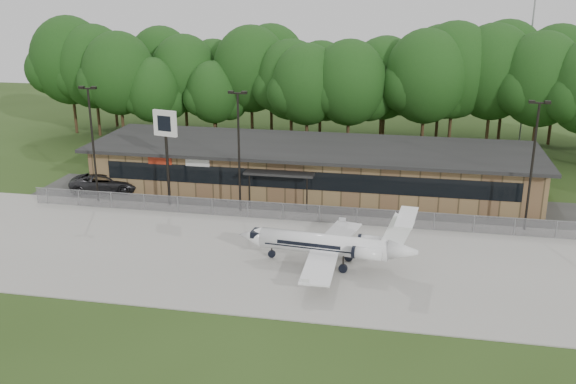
% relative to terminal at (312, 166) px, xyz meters
% --- Properties ---
extents(ground, '(160.00, 160.00, 0.00)m').
position_rel_terminal_xyz_m(ground, '(0.00, -23.94, -2.18)').
color(ground, '#2A4016').
rests_on(ground, ground).
extents(apron, '(64.00, 18.00, 0.08)m').
position_rel_terminal_xyz_m(apron, '(0.00, -15.94, -2.14)').
color(apron, '#9E9B93').
rests_on(apron, ground).
extents(parking_lot, '(50.00, 9.00, 0.06)m').
position_rel_terminal_xyz_m(parking_lot, '(0.00, -4.44, -2.15)').
color(parking_lot, '#383835').
rests_on(parking_lot, ground).
extents(terminal, '(41.00, 11.65, 4.30)m').
position_rel_terminal_xyz_m(terminal, '(0.00, 0.00, 0.00)').
color(terminal, olive).
rests_on(terminal, ground).
extents(fence, '(46.00, 0.04, 1.52)m').
position_rel_terminal_xyz_m(fence, '(0.00, -8.94, -1.40)').
color(fence, gray).
rests_on(fence, ground).
extents(treeline, '(72.00, 12.00, 15.00)m').
position_rel_terminal_xyz_m(treeline, '(0.00, 18.06, 5.32)').
color(treeline, black).
rests_on(treeline, ground).
extents(radio_mast, '(0.20, 0.20, 25.00)m').
position_rel_terminal_xyz_m(radio_mast, '(22.00, 24.06, 10.32)').
color(radio_mast, gray).
rests_on(radio_mast, ground).
extents(light_pole_left, '(1.55, 0.30, 10.23)m').
position_rel_terminal_xyz_m(light_pole_left, '(-18.00, -7.44, 3.80)').
color(light_pole_left, black).
rests_on(light_pole_left, ground).
extents(light_pole_mid, '(1.55, 0.30, 10.23)m').
position_rel_terminal_xyz_m(light_pole_mid, '(-5.00, -7.44, 3.80)').
color(light_pole_mid, black).
rests_on(light_pole_mid, ground).
extents(light_pole_right, '(1.55, 0.30, 10.23)m').
position_rel_terminal_xyz_m(light_pole_right, '(18.00, -7.44, 3.80)').
color(light_pole_right, black).
rests_on(light_pole_right, ground).
extents(business_jet, '(12.59, 11.24, 4.23)m').
position_rel_terminal_xyz_m(business_jet, '(3.89, -16.98, -0.66)').
color(business_jet, white).
rests_on(business_jet, ground).
extents(suv, '(6.98, 4.42, 1.80)m').
position_rel_terminal_xyz_m(suv, '(-18.61, -4.49, -1.28)').
color(suv, '#2E2E30').
rests_on(suv, ground).
extents(pole_sign, '(2.19, 0.75, 8.38)m').
position_rel_terminal_xyz_m(pole_sign, '(-11.43, -7.14, 4.24)').
color(pole_sign, black).
rests_on(pole_sign, ground).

